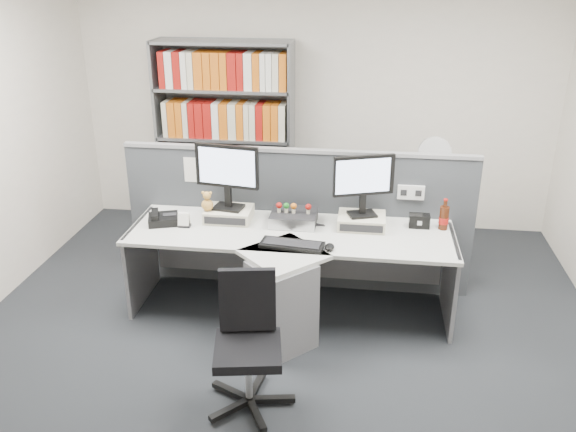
# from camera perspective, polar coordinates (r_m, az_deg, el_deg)

# --- Properties ---
(ground) EXTENTS (5.50, 5.50, 0.00)m
(ground) POSITION_cam_1_polar(r_m,az_deg,el_deg) (4.50, -1.14, -14.13)
(ground) COLOR #2A2D32
(ground) RESTS_ON ground
(room_shell) EXTENTS (5.04, 5.54, 2.72)m
(room_shell) POSITION_cam_1_polar(r_m,az_deg,el_deg) (3.71, -1.35, 8.57)
(room_shell) COLOR white
(room_shell) RESTS_ON ground
(partition) EXTENTS (3.00, 0.08, 1.27)m
(partition) POSITION_cam_1_polar(r_m,az_deg,el_deg) (5.25, 0.92, -0.22)
(partition) COLOR #3F4247
(partition) RESTS_ON ground
(desk) EXTENTS (2.60, 1.20, 0.72)m
(desk) POSITION_cam_1_polar(r_m,az_deg,el_deg) (4.75, -0.09, -5.42)
(desk) COLOR silver
(desk) RESTS_ON ground
(monitor_riser_left) EXTENTS (0.38, 0.31, 0.10)m
(monitor_riser_left) POSITION_cam_1_polar(r_m,az_deg,el_deg) (5.05, -5.61, 0.18)
(monitor_riser_left) COLOR beige
(monitor_riser_left) RESTS_ON desk
(monitor_riser_right) EXTENTS (0.38, 0.31, 0.10)m
(monitor_riser_right) POSITION_cam_1_polar(r_m,az_deg,el_deg) (4.92, 6.96, -0.48)
(monitor_riser_right) COLOR beige
(monitor_riser_right) RESTS_ON desk
(monitor_left) EXTENTS (0.53, 0.21, 0.54)m
(monitor_left) POSITION_cam_1_polar(r_m,az_deg,el_deg) (4.92, -5.77, 4.21)
(monitor_left) COLOR black
(monitor_left) RESTS_ON monitor_riser_left
(monitor_right) EXTENTS (0.48, 0.22, 0.50)m
(monitor_right) POSITION_cam_1_polar(r_m,az_deg,el_deg) (4.80, 7.15, 3.37)
(monitor_right) COLOR black
(monitor_right) RESTS_ON monitor_riser_right
(desktop_pc) EXTENTS (0.37, 0.33, 0.10)m
(desktop_pc) POSITION_cam_1_polar(r_m,az_deg,el_deg) (4.95, 0.55, -0.16)
(desktop_pc) COLOR black
(desktop_pc) RESTS_ON desk
(figurines) EXTENTS (0.29, 0.05, 0.09)m
(figurines) POSITION_cam_1_polar(r_m,az_deg,el_deg) (4.90, 0.36, 0.86)
(figurines) COLOR beige
(figurines) RESTS_ON desktop_pc
(keyboard) EXTENTS (0.50, 0.24, 0.03)m
(keyboard) POSITION_cam_1_polar(r_m,az_deg,el_deg) (4.56, 0.39, -2.72)
(keyboard) COLOR black
(keyboard) RESTS_ON desk
(mouse) EXTENTS (0.07, 0.11, 0.04)m
(mouse) POSITION_cam_1_polar(r_m,az_deg,el_deg) (4.52, 3.95, -2.94)
(mouse) COLOR black
(mouse) RESTS_ON desk
(desk_phone) EXTENTS (0.29, 0.28, 0.10)m
(desk_phone) POSITION_cam_1_polar(r_m,az_deg,el_deg) (5.07, -11.76, -0.25)
(desk_phone) COLOR black
(desk_phone) RESTS_ON desk
(desk_calendar) EXTENTS (0.10, 0.07, 0.12)m
(desk_calendar) POSITION_cam_1_polar(r_m,az_deg,el_deg) (4.96, -9.78, -0.45)
(desk_calendar) COLOR black
(desk_calendar) RESTS_ON desk
(plush_toy) EXTENTS (0.10, 0.10, 0.17)m
(plush_toy) POSITION_cam_1_polar(r_m,az_deg,el_deg) (4.98, -7.63, 1.29)
(plush_toy) COLOR #C28F40
(plush_toy) RESTS_ON monitor_riser_left
(speaker) EXTENTS (0.17, 0.09, 0.11)m
(speaker) POSITION_cam_1_polar(r_m,az_deg,el_deg) (4.99, 12.29, -0.45)
(speaker) COLOR black
(speaker) RESTS_ON desk
(cola_bottle) EXTENTS (0.08, 0.08, 0.26)m
(cola_bottle) POSITION_cam_1_polar(r_m,az_deg,el_deg) (4.99, 14.50, -0.17)
(cola_bottle) COLOR #3F190A
(cola_bottle) RESTS_ON desk
(shelving_unit) EXTENTS (1.41, 0.40, 2.00)m
(shelving_unit) POSITION_cam_1_polar(r_m,az_deg,el_deg) (6.41, -5.89, 7.07)
(shelving_unit) COLOR slate
(shelving_unit) RESTS_ON ground
(filing_cabinet) EXTENTS (0.45, 0.61, 0.70)m
(filing_cabinet) POSITION_cam_1_polar(r_m,az_deg,el_deg) (6.06, 13.06, -0.66)
(filing_cabinet) COLOR slate
(filing_cabinet) RESTS_ON ground
(desk_fan) EXTENTS (0.31, 0.18, 0.52)m
(desk_fan) POSITION_cam_1_polar(r_m,az_deg,el_deg) (5.83, 13.65, 5.44)
(desk_fan) COLOR white
(desk_fan) RESTS_ON filing_cabinet
(office_chair) EXTENTS (0.59, 0.58, 0.89)m
(office_chair) POSITION_cam_1_polar(r_m,az_deg,el_deg) (3.96, -3.80, -11.44)
(office_chair) COLOR silver
(office_chair) RESTS_ON ground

